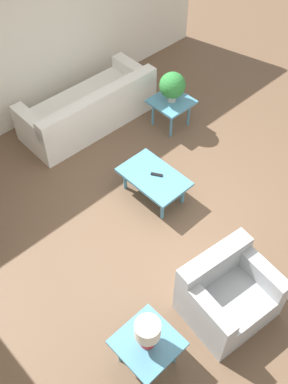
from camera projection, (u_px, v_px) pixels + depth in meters
The scene contains 10 objects.
ground_plane at pixel (167, 220), 6.00m from camera, with size 14.00×14.00×0.00m, color brown.
wall_right at pixel (18, 40), 6.44m from camera, with size 0.12×7.20×2.70m.
sofa at pixel (89, 109), 7.08m from camera, with size 0.91×2.18×0.74m.
armchair at pixel (226, 294), 4.93m from camera, with size 0.91×1.02×0.80m.
coffee_table at pixel (154, 178), 6.04m from camera, with size 0.93×0.59×0.38m.
side_table_plant at pixel (171, 104), 6.98m from camera, with size 0.59×0.59×0.48m.
side_table_lamp at pixel (147, 345), 4.46m from camera, with size 0.59×0.59×0.48m.
potted_plant at pixel (172, 86), 6.72m from camera, with size 0.40×0.40×0.48m.
table_lamp at pixel (148, 332), 4.23m from camera, with size 0.25×0.25×0.39m.
remote_control at pixel (157, 175), 6.01m from camera, with size 0.16×0.12×0.02m.
Camera 1 is at (-2.44, 2.74, 4.77)m, focal length 42.00 mm.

